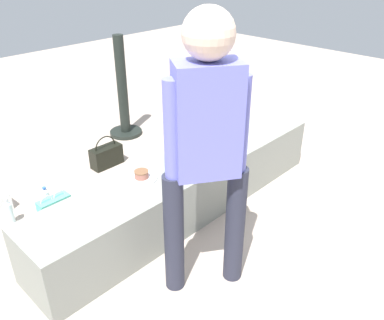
% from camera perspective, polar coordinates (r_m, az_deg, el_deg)
% --- Properties ---
extents(ground_plane, '(12.00, 12.00, 0.00)m').
position_cam_1_polar(ground_plane, '(3.29, -0.61, -7.19)').
color(ground_plane, '#AC9B8D').
extents(concrete_ledge, '(2.66, 0.48, 0.44)m').
position_cam_1_polar(concrete_ledge, '(3.17, -0.63, -3.97)').
color(concrete_ledge, gray).
rests_on(concrete_ledge, ground_plane).
extents(child_seated, '(0.29, 0.35, 0.48)m').
position_cam_1_polar(child_seated, '(2.91, -1.18, 2.69)').
color(child_seated, '#262C44').
rests_on(child_seated, concrete_ledge).
extents(adult_standing, '(0.43, 0.36, 1.68)m').
position_cam_1_polar(adult_standing, '(2.11, 2.11, 3.05)').
color(adult_standing, '#282A39').
rests_on(adult_standing, ground_plane).
extents(cake_plate, '(0.22, 0.22, 0.06)m').
position_cam_1_polar(cake_plate, '(2.87, -7.20, -2.33)').
color(cake_plate, white).
rests_on(cake_plate, concrete_ledge).
extents(gift_bag, '(0.24, 0.10, 0.29)m').
position_cam_1_polar(gift_bag, '(3.24, -18.89, -6.96)').
color(gift_bag, '#59C6B2').
rests_on(gift_bag, ground_plane).
extents(railing_post, '(0.36, 0.36, 1.11)m').
position_cam_1_polar(railing_post, '(4.49, -9.79, 8.52)').
color(railing_post, black).
rests_on(railing_post, ground_plane).
extents(water_bottle_near_gift, '(0.07, 0.07, 0.19)m').
position_cam_1_polar(water_bottle_near_gift, '(3.50, -20.10, -5.06)').
color(water_bottle_near_gift, silver).
rests_on(water_bottle_near_gift, ground_plane).
extents(water_bottle_far_side, '(0.06, 0.06, 0.23)m').
position_cam_1_polar(water_bottle_far_side, '(3.39, -24.63, -6.81)').
color(water_bottle_far_side, silver).
rests_on(water_bottle_far_side, ground_plane).
extents(party_cup_red, '(0.09, 0.09, 0.12)m').
position_cam_1_polar(party_cup_red, '(4.39, 3.70, 3.39)').
color(party_cup_red, red).
rests_on(party_cup_red, ground_plane).
extents(handbag_black_leather, '(0.31, 0.13, 0.31)m').
position_cam_1_polar(handbag_black_leather, '(3.96, -12.12, 0.60)').
color(handbag_black_leather, black).
rests_on(handbag_black_leather, ground_plane).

